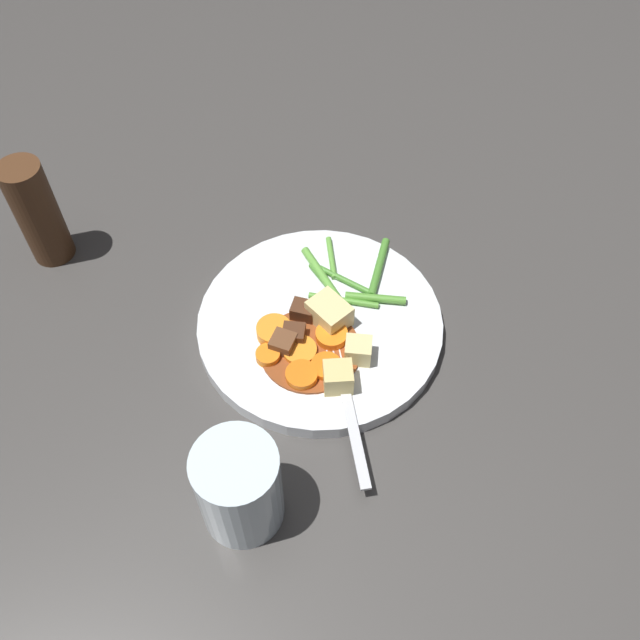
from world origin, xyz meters
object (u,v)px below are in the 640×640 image
dinner_plate (320,325)px  fork (346,397)px  potato_chunk_0 (358,350)px  water_glass (239,487)px  carrot_slice_1 (268,355)px  carrot_slice_4 (326,367)px  meat_chunk_0 (294,334)px  pepper_mill (37,213)px  meat_chunk_2 (303,311)px  potato_chunk_1 (338,377)px  carrot_slice_5 (274,331)px  potato_chunk_2 (329,315)px  carrot_slice_2 (300,351)px  meat_chunk_1 (283,344)px  carrot_slice_3 (332,336)px  carrot_slice_0 (304,376)px

dinner_plate → fork: fork is taller
potato_chunk_0 → water_glass: bearing=-20.7°
carrot_slice_1 → carrot_slice_4: same height
potato_chunk_0 → meat_chunk_0: 0.07m
pepper_mill → meat_chunk_2: bearing=84.2°
meat_chunk_2 → pepper_mill: pepper_mill is taller
potato_chunk_1 → water_glass: 0.15m
meat_chunk_0 → meat_chunk_2: size_ratio=0.94×
carrot_slice_4 → potato_chunk_0: 0.04m
potato_chunk_1 → dinner_plate: bearing=-153.3°
carrot_slice_1 → carrot_slice_5: size_ratio=0.68×
meat_chunk_0 → pepper_mill: 0.31m
carrot_slice_4 → pepper_mill: 0.35m
potato_chunk_2 → carrot_slice_2: bearing=-24.0°
carrot_slice_4 → potato_chunk_0: size_ratio=1.18×
pepper_mill → carrot_slice_1: bearing=72.5°
potato_chunk_1 → meat_chunk_0: size_ratio=1.25×
potato_chunk_2 → fork: 0.09m
dinner_plate → meat_chunk_1: bearing=-31.7°
carrot_slice_2 → meat_chunk_0: (-0.02, -0.01, 0.00)m
potato_chunk_2 → meat_chunk_2: potato_chunk_2 is taller
potato_chunk_2 → meat_chunk_0: 0.04m
potato_chunk_1 → meat_chunk_2: size_ratio=1.18×
carrot_slice_2 → meat_chunk_1: (-0.00, -0.02, 0.00)m
carrot_slice_3 → water_glass: bearing=-10.4°
carrot_slice_5 → pepper_mill: pepper_mill is taller
carrot_slice_1 → carrot_slice_3: bearing=124.1°
carrot_slice_3 → carrot_slice_5: carrot_slice_5 is taller
carrot_slice_0 → potato_chunk_2: size_ratio=0.79×
carrot_slice_0 → carrot_slice_4: same height
carrot_slice_3 → potato_chunk_0: 0.03m
potato_chunk_1 → potato_chunk_2: size_ratio=0.69×
meat_chunk_2 → fork: size_ratio=0.14×
meat_chunk_1 → carrot_slice_1: bearing=-38.1°
potato_chunk_2 → meat_chunk_1: (0.04, -0.04, -0.01)m
potato_chunk_1 → fork: bearing=42.0°
potato_chunk_0 → potato_chunk_2: 0.05m
water_glass → meat_chunk_0: bearing=-179.2°
carrot_slice_2 → pepper_mill: size_ratio=0.27×
dinner_plate → potato_chunk_1: size_ratio=9.14×
carrot_slice_3 → meat_chunk_0: bearing=-76.0°
meat_chunk_1 → meat_chunk_2: 0.04m
carrot_slice_4 → potato_chunk_1: 0.02m
meat_chunk_0 → carrot_slice_5: bearing=-89.9°
meat_chunk_1 → carrot_slice_3: bearing=117.5°
meat_chunk_1 → water_glass: (0.16, 0.01, 0.02)m
dinner_plate → potato_chunk_1: 0.08m
water_glass → potato_chunk_1: bearing=158.8°
carrot_slice_1 → water_glass: water_glass is taller
meat_chunk_2 → carrot_slice_4: bearing=33.8°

